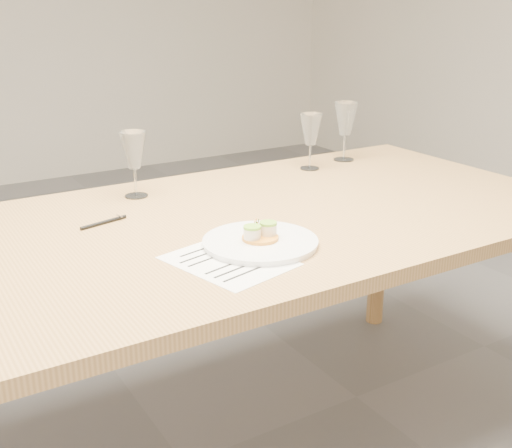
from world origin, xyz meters
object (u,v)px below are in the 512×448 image
wine_glass_3 (346,120)px  dinner_plate (260,241)px  ballpoint_pen (104,222)px  dining_table (175,254)px  recipe_sheet (228,261)px  wine_glass_2 (311,131)px  wine_glass_1 (134,151)px

wine_glass_3 → dinner_plate: bearing=-141.3°
ballpoint_pen → dining_table: bearing=-60.4°
ballpoint_pen → wine_glass_3: size_ratio=0.64×
wine_glass_3 → dining_table: bearing=-156.6°
dinner_plate → recipe_sheet: dinner_plate is taller
recipe_sheet → wine_glass_3: 1.07m
ballpoint_pen → wine_glass_2: 0.85m
dinner_plate → wine_glass_3: bearing=38.7°
wine_glass_2 → wine_glass_3: size_ratio=0.91×
dining_table → recipe_sheet: 0.27m
dinner_plate → wine_glass_3: (0.73, 0.59, 0.14)m
dinner_plate → ballpoint_pen: 0.45m
ballpoint_pen → wine_glass_3: 1.05m
wine_glass_2 → wine_glass_3: wine_glass_3 is taller
dining_table → wine_glass_2: size_ratio=12.18×
dining_table → ballpoint_pen: (-0.14, 0.14, 0.07)m
dinner_plate → wine_glass_2: (0.55, 0.55, 0.13)m
ballpoint_pen → wine_glass_3: (1.01, 0.23, 0.15)m
dining_table → wine_glass_2: wine_glass_2 is taller
dinner_plate → wine_glass_2: wine_glass_2 is taller
ballpoint_pen → wine_glass_1: bearing=34.6°
dining_table → wine_glass_2: bearing=26.2°
dining_table → recipe_sheet: bearing=-85.7°
dining_table → wine_glass_3: wine_glass_3 is taller
dining_table → dinner_plate: size_ratio=8.44×
dinner_plate → dining_table: bearing=122.8°
dining_table → ballpoint_pen: size_ratio=17.32×
recipe_sheet → wine_glass_2: wine_glass_2 is taller
recipe_sheet → wine_glass_2: 0.90m
dinner_plate → recipe_sheet: 0.13m
dinner_plate → wine_glass_3: size_ratio=1.31×
ballpoint_pen → wine_glass_1: (0.17, 0.20, 0.14)m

